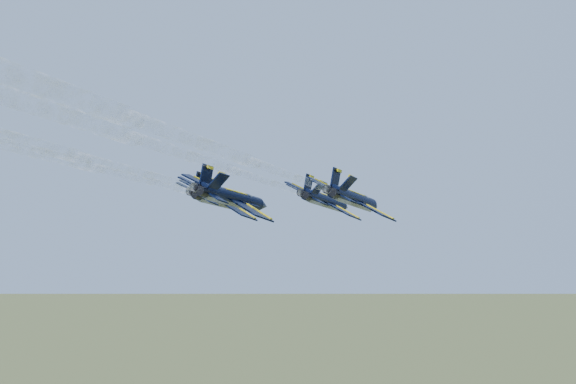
% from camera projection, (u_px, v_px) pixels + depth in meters
% --- Properties ---
extents(jet_lead, '(12.09, 17.76, 6.09)m').
position_uv_depth(jet_lead, '(326.00, 201.00, 121.97)').
color(jet_lead, black).
extents(jet_left, '(12.09, 17.76, 6.09)m').
position_uv_depth(jet_left, '(223.00, 200.00, 115.76)').
color(jet_left, black).
extents(jet_right, '(12.09, 17.76, 6.09)m').
position_uv_depth(jet_right, '(354.00, 199.00, 105.82)').
color(jet_right, black).
extents(jet_slot, '(12.09, 17.76, 6.09)m').
position_uv_depth(jet_slot, '(233.00, 198.00, 98.69)').
color(jet_slot, black).
extents(smoke_trail_lead, '(23.16, 79.56, 2.91)m').
position_uv_depth(smoke_trail_lead, '(25.00, 190.00, 68.02)').
color(smoke_trail_lead, white).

